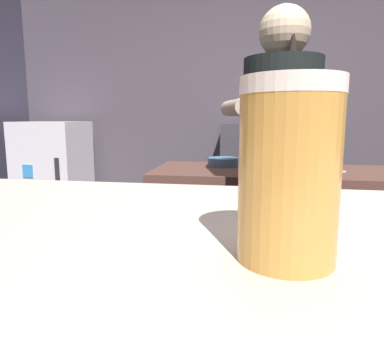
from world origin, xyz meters
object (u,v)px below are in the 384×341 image
object	(u,v)px
pint_glass_far	(288,171)
bottle_hot_sauce	(247,115)
mini_fridge	(54,181)
bartender	(280,170)
bottle_vinegar	(289,116)
mixing_bowl	(223,162)
chefs_knife	(324,171)

from	to	relation	value
pint_glass_far	bottle_hot_sauce	world-z (taller)	bottle_hot_sauce
mini_fridge	bartender	world-z (taller)	bartender
bartender	bottle_vinegar	world-z (taller)	bartender
mini_fridge	pint_glass_far	distance (m)	3.47
mixing_bowl	bottle_hot_sauce	distance (m)	1.22
mixing_bowl	chefs_knife	size ratio (longest dim) A/B	0.80
bartender	bottle_vinegar	size ratio (longest dim) A/B	9.13
chefs_knife	pint_glass_far	bearing A→B (deg)	-115.85
chefs_knife	bottle_hot_sauce	distance (m)	1.43
chefs_knife	bottle_vinegar	xyz separation A→B (m)	(-0.05, 1.29, 0.32)
mini_fridge	bartender	bearing A→B (deg)	-36.78
mixing_bowl	chefs_knife	bearing A→B (deg)	-15.11
mini_fridge	mixing_bowl	distance (m)	2.03
chefs_knife	bottle_vinegar	world-z (taller)	bottle_vinegar
mini_fridge	bottle_hot_sauce	size ratio (longest dim) A/B	5.57
pint_glass_far	mixing_bowl	bearing A→B (deg)	95.53
bartender	bottle_hot_sauce	size ratio (longest dim) A/B	7.98
chefs_knife	pint_glass_far	distance (m)	1.77
bartender	chefs_knife	size ratio (longest dim) A/B	7.04
chefs_knife	mini_fridge	bearing A→B (deg)	141.32
chefs_knife	bottle_vinegar	distance (m)	1.33
mini_fridge	chefs_knife	size ratio (longest dim) A/B	4.91
mini_fridge	bottle_hot_sauce	xyz separation A→B (m)	(1.89, 0.20, 0.65)
bottle_vinegar	mini_fridge	bearing A→B (deg)	-175.77
mixing_bowl	bottle_vinegar	world-z (taller)	bottle_vinegar
mixing_bowl	bottle_vinegar	size ratio (longest dim) A/B	1.04
bottle_vinegar	bartender	bearing A→B (deg)	-97.56
mixing_bowl	chefs_knife	distance (m)	0.59
pint_glass_far	bottle_vinegar	xyz separation A→B (m)	(0.34, 3.00, 0.06)
pint_glass_far	bottle_vinegar	world-z (taller)	bottle_vinegar
chefs_knife	bottle_vinegar	size ratio (longest dim) A/B	1.30
mini_fridge	mixing_bowl	world-z (taller)	mini_fridge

